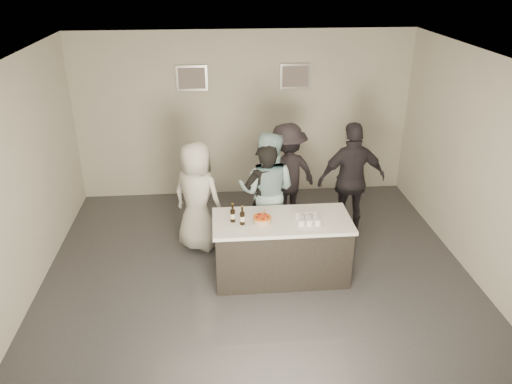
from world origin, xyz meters
TOP-DOWN VIEW (x-y plane):
  - floor at (0.00, 0.00)m, footprint 6.00×6.00m
  - ceiling at (0.00, 0.00)m, footprint 6.00×6.00m
  - wall_back at (0.00, 3.00)m, footprint 6.00×0.04m
  - wall_front at (0.00, -3.00)m, footprint 6.00×0.04m
  - wall_left at (-3.00, 0.00)m, footprint 0.04×6.00m
  - wall_right at (3.00, 0.00)m, footprint 0.04×6.00m
  - picture_left at (-0.90, 2.97)m, footprint 0.54×0.04m
  - picture_right at (0.90, 2.97)m, footprint 0.54×0.04m
  - bar_counter at (0.32, 0.14)m, footprint 1.86×0.86m
  - cake at (0.05, 0.08)m, footprint 0.24×0.24m
  - beer_bottle_a at (-0.34, 0.14)m, footprint 0.07×0.07m
  - beer_bottle_b at (-0.22, 0.05)m, footprint 0.07×0.07m
  - tumbler_cluster at (0.66, 0.06)m, footprint 0.30×0.30m
  - candles at (-0.04, -0.21)m, footprint 0.24×0.08m
  - person_main_black at (0.16, 0.85)m, footprint 0.72×0.58m
  - person_main_blue at (0.20, 0.99)m, footprint 1.07×0.94m
  - person_guest_left at (-0.83, 1.04)m, footprint 0.99×0.89m
  - person_guest_right at (1.57, 1.29)m, footprint 1.13×0.56m
  - person_guest_back at (0.61, 1.74)m, footprint 1.28×1.06m

SIDE VIEW (x-z plane):
  - floor at x=0.00m, z-range 0.00..0.00m
  - bar_counter at x=0.32m, z-range 0.00..0.90m
  - person_guest_left at x=-0.83m, z-range 0.00..1.69m
  - person_main_black at x=0.16m, z-range 0.00..1.72m
  - person_guest_back at x=0.61m, z-range 0.00..1.73m
  - candles at x=-0.04m, z-range 0.90..0.91m
  - person_main_blue at x=0.20m, z-range 0.00..1.85m
  - person_guest_right at x=1.57m, z-range 0.00..1.86m
  - cake at x=0.05m, z-range 0.90..0.97m
  - tumbler_cluster at x=0.66m, z-range 0.90..0.98m
  - beer_bottle_a at x=-0.34m, z-range 0.90..1.16m
  - beer_bottle_b at x=-0.22m, z-range 0.90..1.16m
  - wall_back at x=0.00m, z-range 0.00..3.00m
  - wall_front at x=0.00m, z-range 0.00..3.00m
  - wall_left at x=-3.00m, z-range 0.00..3.00m
  - wall_right at x=3.00m, z-range 0.00..3.00m
  - picture_left at x=-0.90m, z-range 1.98..2.42m
  - picture_right at x=0.90m, z-range 1.98..2.42m
  - ceiling at x=0.00m, z-range 3.00..3.00m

